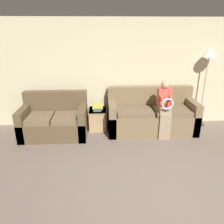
# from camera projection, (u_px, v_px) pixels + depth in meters

# --- Properties ---
(ground_plane) EXTENTS (14.00, 14.00, 0.00)m
(ground_plane) POSITION_uv_depth(u_px,v_px,m) (180.00, 219.00, 2.82)
(ground_plane) COLOR #6B5B51
(wall_back) EXTENTS (7.75, 0.06, 2.55)m
(wall_back) POSITION_uv_depth(u_px,v_px,m) (141.00, 74.00, 5.30)
(wall_back) COLOR beige
(wall_back) RESTS_ON ground_plane
(couch_main) EXTENTS (2.03, 0.85, 1.01)m
(couch_main) POSITION_uv_depth(u_px,v_px,m) (151.00, 116.00, 5.17)
(couch_main) COLOR brown
(couch_main) RESTS_ON ground_plane
(couch_side) EXTENTS (1.45, 0.88, 0.95)m
(couch_side) POSITION_uv_depth(u_px,v_px,m) (55.00, 121.00, 4.97)
(couch_side) COLOR brown
(couch_side) RESTS_ON ground_plane
(child_left_seated) EXTENTS (0.30, 0.38, 1.27)m
(child_left_seated) POSITION_uv_depth(u_px,v_px,m) (165.00, 107.00, 4.73)
(child_left_seated) COLOR gray
(child_left_seated) RESTS_ON ground_plane
(side_shelf) EXTENTS (0.43, 0.53, 0.47)m
(side_shelf) POSITION_uv_depth(u_px,v_px,m) (98.00, 119.00, 5.32)
(side_shelf) COLOR tan
(side_shelf) RESTS_ON ground_plane
(book_stack) EXTENTS (0.24, 0.32, 0.14)m
(book_stack) POSITION_uv_depth(u_px,v_px,m) (98.00, 107.00, 5.22)
(book_stack) COLOR #3D8451
(book_stack) RESTS_ON side_shelf
(floor_lamp) EXTENTS (0.33, 0.33, 1.90)m
(floor_lamp) POSITION_uv_depth(u_px,v_px,m) (209.00, 60.00, 5.03)
(floor_lamp) COLOR #2D2B28
(floor_lamp) RESTS_ON ground_plane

